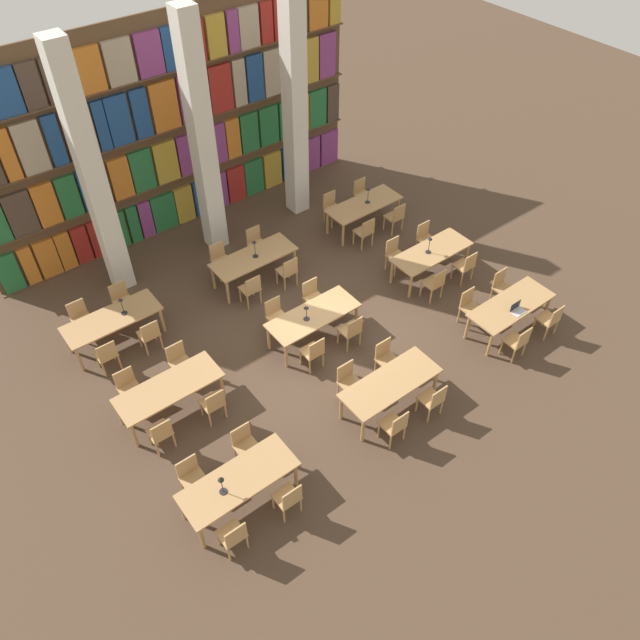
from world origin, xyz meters
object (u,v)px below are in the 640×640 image
(desk_lamp_4, at_px, (255,246))
(chair_34, at_px, (395,217))
(chair_26, at_px, (149,334))
(desk_lamp_3, at_px, (121,303))
(chair_13, at_px, (129,387))
(pillar_right, at_px, (295,108))
(desk_lamp_0, at_px, (221,482))
(chair_28, at_px, (251,289))
(reading_table_0, at_px, (239,482))
(chair_12, at_px, (161,433))
(reading_table_5, at_px, (431,254))
(chair_23, at_px, (425,238))
(chair_4, at_px, (395,425))
(reading_table_4, at_px, (313,317))
(pillar_center, at_px, (202,140))
(chair_29, at_px, (220,259))
(chair_21, at_px, (395,254))
(chair_16, at_px, (313,352))
(chair_27, at_px, (122,299))
(reading_table_1, at_px, (390,385))
(laptop, at_px, (517,310))
(chair_19, at_px, (313,296))
(desk_lamp_5, at_px, (368,192))
(chair_5, at_px, (349,380))
(reading_table_3, at_px, (169,390))
(chair_3, at_px, (245,444))
(chair_22, at_px, (465,266))
(chair_18, at_px, (351,330))
(chair_8, at_px, (518,341))
(reading_table_7, at_px, (254,259))
(chair_31, at_px, (256,243))
(chair_2, at_px, (289,498))
(chair_25, at_px, (81,318))
(chair_33, at_px, (332,207))
(chair_35, at_px, (362,193))
(reading_table_8, at_px, (364,206))
(reading_table_2, at_px, (511,307))
(chair_32, at_px, (365,231))
(chair_17, at_px, (276,315))
(chair_7, at_px, (386,358))
(chair_6, at_px, (433,399))
(pillar_left, at_px, (93,178))
(chair_20, at_px, (435,283))
(desk_lamp_2, at_px, (430,242))
(desk_lamp_1, at_px, (306,310))
(chair_30, at_px, (288,271))
(chair_10, at_px, (550,319))

(desk_lamp_4, height_order, chair_34, desk_lamp_4)
(chair_26, height_order, desk_lamp_3, desk_lamp_3)
(chair_13, bearing_deg, pillar_right, -152.34)
(desk_lamp_0, height_order, chair_28, desk_lamp_0)
(reading_table_0, height_order, chair_12, chair_12)
(pillar_right, distance_m, reading_table_0, 9.52)
(reading_table_5, xyz_separation_m, chair_23, (0.50, 0.70, -0.18))
(chair_4, bearing_deg, reading_table_4, 82.24)
(pillar_center, relative_size, chair_29, 6.78)
(chair_29, bearing_deg, chair_28, 90.00)
(chair_21, height_order, chair_26, same)
(chair_16, height_order, reading_table_5, chair_16)
(chair_27, bearing_deg, reading_table_1, 118.41)
(laptop, relative_size, chair_19, 0.36)
(chair_23, xyz_separation_m, chair_26, (-7.18, 1.20, 0.00))
(reading_table_0, bearing_deg, desk_lamp_5, 34.70)
(chair_5, distance_m, chair_21, 4.29)
(reading_table_3, bearing_deg, chair_3, -73.56)
(desk_lamp_0, xyz_separation_m, chair_22, (7.95, 1.82, -0.56))
(pillar_center, height_order, chair_18, pillar_center)
(reading_table_0, xyz_separation_m, reading_table_1, (3.55, 0.01, 0.00))
(chair_8, relative_size, chair_34, 1.00)
(desk_lamp_3, bearing_deg, reading_table_7, -1.12)
(chair_12, height_order, desk_lamp_3, desk_lamp_3)
(chair_31, bearing_deg, chair_2, 61.04)
(chair_25, height_order, chair_33, same)
(chair_27, xyz_separation_m, desk_lamp_3, (-0.22, -0.74, 0.56))
(reading_table_5, xyz_separation_m, chair_35, (0.53, 3.25, -0.18))
(chair_22, xyz_separation_m, chair_26, (-7.18, 2.59, 0.00))
(chair_23, bearing_deg, reading_table_8, -74.64)
(chair_4, bearing_deg, reading_table_2, 9.80)
(chair_18, bearing_deg, pillar_center, 95.20)
(chair_8, height_order, chair_32, same)
(reading_table_2, height_order, chair_21, chair_21)
(chair_17, bearing_deg, chair_7, 114.32)
(chair_7, xyz_separation_m, chair_28, (-1.07, 3.55, 0.00))
(chair_6, distance_m, chair_29, 6.42)
(desk_lamp_0, height_order, chair_31, desk_lamp_0)
(pillar_left, relative_size, reading_table_4, 2.84)
(chair_21, distance_m, chair_31, 3.52)
(chair_21, xyz_separation_m, desk_lamp_5, (0.66, 1.84, 0.57))
(reading_table_2, height_order, chair_20, chair_20)
(reading_table_1, relative_size, chair_32, 2.39)
(chair_16, distance_m, desk_lamp_3, 4.29)
(chair_2, height_order, desk_lamp_2, desk_lamp_2)
(desk_lamp_1, bearing_deg, chair_29, 94.93)
(chair_30, bearing_deg, desk_lamp_1, -113.39)
(chair_10, height_order, chair_16, same)
(chair_4, height_order, chair_34, same)
(chair_6, height_order, reading_table_4, chair_6)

